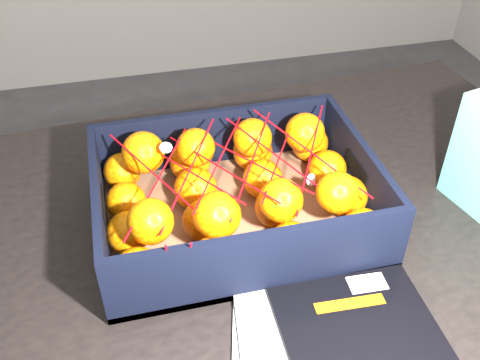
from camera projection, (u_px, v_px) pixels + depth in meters
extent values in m
plane|color=#39393B|center=(230.00, 351.00, 1.60)|extent=(3.50, 3.50, 0.00)
cube|color=black|center=(276.00, 220.00, 0.96)|extent=(1.27, 0.90, 0.04)
cylinder|color=black|center=(14.00, 275.00, 1.36)|extent=(0.06, 0.06, 0.71)
cylinder|color=black|center=(422.00, 204.00, 1.56)|extent=(0.06, 0.06, 0.71)
cube|color=black|center=(373.00, 359.00, 0.71)|extent=(0.22, 0.28, 0.01)
cube|color=orange|center=(312.00, 257.00, 0.84)|extent=(0.08, 0.06, 0.00)
cube|color=white|center=(367.00, 283.00, 0.80)|extent=(0.06, 0.04, 0.00)
cube|color=orange|center=(350.00, 304.00, 0.77)|extent=(0.10, 0.02, 0.00)
cube|color=#916643|center=(236.00, 218.00, 0.93)|extent=(0.44, 0.33, 0.01)
cube|color=black|center=(215.00, 139.00, 1.02)|extent=(0.44, 0.01, 0.12)
cube|color=black|center=(262.00, 264.00, 0.77)|extent=(0.44, 0.01, 0.12)
cube|color=black|center=(100.00, 214.00, 0.85)|extent=(0.01, 0.31, 0.12)
cube|color=black|center=(359.00, 173.00, 0.93)|extent=(0.01, 0.31, 0.12)
sphere|color=orange|center=(138.00, 272.00, 0.78)|extent=(0.07, 0.07, 0.07)
sphere|color=orange|center=(128.00, 233.00, 0.84)|extent=(0.07, 0.07, 0.07)
sphere|color=orange|center=(126.00, 201.00, 0.90)|extent=(0.06, 0.06, 0.06)
sphere|color=orange|center=(122.00, 171.00, 0.96)|extent=(0.06, 0.06, 0.06)
sphere|color=orange|center=(215.00, 256.00, 0.80)|extent=(0.07, 0.07, 0.07)
sphere|color=orange|center=(203.00, 220.00, 0.86)|extent=(0.07, 0.07, 0.07)
sphere|color=orange|center=(196.00, 189.00, 0.92)|extent=(0.07, 0.07, 0.07)
sphere|color=orange|center=(190.00, 162.00, 0.98)|extent=(0.07, 0.07, 0.07)
sphere|color=orange|center=(291.00, 244.00, 0.82)|extent=(0.07, 0.07, 0.07)
sphere|color=orange|center=(276.00, 208.00, 0.89)|extent=(0.07, 0.07, 0.07)
sphere|color=orange|center=(263.00, 179.00, 0.94)|extent=(0.07, 0.07, 0.07)
sphere|color=orange|center=(253.00, 152.00, 1.01)|extent=(0.07, 0.07, 0.07)
sphere|color=orange|center=(362.00, 230.00, 0.85)|extent=(0.07, 0.07, 0.07)
sphere|color=orange|center=(346.00, 196.00, 0.91)|extent=(0.07, 0.07, 0.07)
sphere|color=orange|center=(327.00, 169.00, 0.97)|extent=(0.07, 0.07, 0.07)
sphere|color=orange|center=(310.00, 143.00, 1.03)|extent=(0.07, 0.07, 0.07)
sphere|color=orange|center=(150.00, 221.00, 0.78)|extent=(0.07, 0.07, 0.07)
sphere|color=orange|center=(143.00, 153.00, 0.91)|extent=(0.07, 0.07, 0.07)
sphere|color=orange|center=(217.00, 215.00, 0.79)|extent=(0.07, 0.07, 0.07)
sphere|color=orange|center=(196.00, 148.00, 0.92)|extent=(0.07, 0.07, 0.07)
sphere|color=orange|center=(281.00, 200.00, 0.82)|extent=(0.07, 0.07, 0.07)
sphere|color=orange|center=(253.00, 138.00, 0.95)|extent=(0.07, 0.07, 0.07)
sphere|color=orange|center=(337.00, 193.00, 0.83)|extent=(0.07, 0.07, 0.07)
sphere|color=orange|center=(305.00, 133.00, 0.96)|extent=(0.07, 0.07, 0.07)
cylinder|color=red|center=(157.00, 177.00, 0.84)|extent=(0.12, 0.23, 0.02)
cylinder|color=red|center=(189.00, 171.00, 0.85)|extent=(0.12, 0.23, 0.03)
cylinder|color=red|center=(221.00, 167.00, 0.85)|extent=(0.12, 0.23, 0.02)
cylinder|color=red|center=(251.00, 162.00, 0.86)|extent=(0.12, 0.23, 0.03)
cylinder|color=red|center=(281.00, 159.00, 0.87)|extent=(0.12, 0.23, 0.03)
cylinder|color=red|center=(309.00, 151.00, 0.88)|extent=(0.12, 0.23, 0.04)
cylinder|color=red|center=(158.00, 180.00, 0.83)|extent=(0.12, 0.23, 0.02)
cylinder|color=red|center=(189.00, 171.00, 0.84)|extent=(0.12, 0.23, 0.03)
cylinder|color=red|center=(219.00, 161.00, 0.85)|extent=(0.12, 0.23, 0.01)
cylinder|color=red|center=(252.00, 161.00, 0.85)|extent=(0.12, 0.23, 0.02)
cylinder|color=red|center=(279.00, 157.00, 0.88)|extent=(0.12, 0.23, 0.03)
cylinder|color=red|center=(311.00, 155.00, 0.88)|extent=(0.12, 0.23, 0.03)
cylinder|color=red|center=(167.00, 260.00, 0.74)|extent=(0.00, 0.03, 0.09)
cylinder|color=red|center=(189.00, 256.00, 0.74)|extent=(0.01, 0.04, 0.08)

